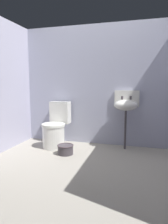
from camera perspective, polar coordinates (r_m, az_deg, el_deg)
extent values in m
cube|color=gray|center=(2.82, -1.56, -15.83)|extent=(3.11, 2.59, 0.08)
cube|color=#A1A3BA|center=(3.69, 3.69, 7.48)|extent=(3.11, 0.10, 2.14)
cylinder|color=silver|center=(3.55, -8.65, -6.98)|extent=(0.39, 0.39, 0.38)
cylinder|color=silver|center=(3.50, -8.72, -3.66)|extent=(0.41, 0.41, 0.04)
cube|color=silver|center=(3.74, -6.76, -0.09)|extent=(0.36, 0.19, 0.40)
cylinder|color=#3F383E|center=(3.46, 11.65, -5.04)|extent=(0.04, 0.04, 0.66)
ellipsoid|color=silver|center=(3.39, 11.85, 1.89)|extent=(0.40, 0.32, 0.18)
cube|color=silver|center=(3.55, 12.08, 3.76)|extent=(0.42, 0.04, 0.28)
cylinder|color=#3F383E|center=(3.45, 10.81, 4.01)|extent=(0.04, 0.04, 0.06)
cylinder|color=#3F383E|center=(3.44, 13.14, 3.94)|extent=(0.04, 0.04, 0.06)
cylinder|color=#3F383E|center=(3.23, -5.29, -10.64)|extent=(0.24, 0.24, 0.14)
torus|color=#43363A|center=(3.20, -5.31, -9.44)|extent=(0.26, 0.26, 0.02)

